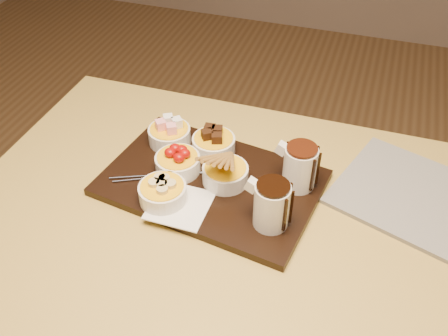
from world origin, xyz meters
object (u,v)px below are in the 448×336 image
(pitcher_milk_chocolate, at_px, (300,168))
(newspaper, at_px, (420,199))
(bowl_strawberries, at_px, (178,164))
(pitcher_dark_chocolate, at_px, (272,206))
(serving_board, at_px, (211,183))
(dining_table, at_px, (242,249))

(pitcher_milk_chocolate, height_order, newspaper, pitcher_milk_chocolate)
(bowl_strawberries, bearing_deg, pitcher_dark_chocolate, -20.93)
(pitcher_milk_chocolate, bearing_deg, bowl_strawberries, -163.61)
(serving_board, distance_m, bowl_strawberries, 0.08)
(serving_board, bearing_deg, pitcher_dark_chocolate, -19.98)
(pitcher_dark_chocolate, bearing_deg, pitcher_milk_chocolate, 85.60)
(dining_table, relative_size, pitcher_dark_chocolate, 12.39)
(serving_board, bearing_deg, bowl_strawberries, -176.42)
(serving_board, bearing_deg, newspaper, 20.67)
(bowl_strawberries, relative_size, pitcher_dark_chocolate, 1.03)
(dining_table, distance_m, newspaper, 0.40)
(pitcher_dark_chocolate, bearing_deg, serving_board, 160.02)
(dining_table, relative_size, serving_board, 2.61)
(dining_table, bearing_deg, pitcher_dark_chocolate, -9.78)
(dining_table, distance_m, pitcher_dark_chocolate, 0.18)
(pitcher_milk_chocolate, bearing_deg, serving_board, -158.20)
(dining_table, bearing_deg, bowl_strawberries, 155.68)
(dining_table, bearing_deg, serving_board, 142.81)
(bowl_strawberries, xyz_separation_m, newspaper, (0.52, 0.09, -0.03))
(dining_table, xyz_separation_m, newspaper, (0.34, 0.17, 0.10))
(dining_table, xyz_separation_m, serving_board, (-0.10, 0.07, 0.11))
(pitcher_milk_chocolate, xyz_separation_m, newspaper, (0.26, 0.05, -0.06))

